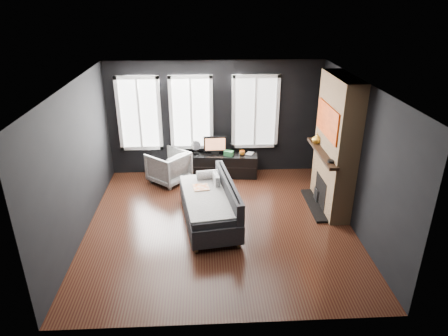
{
  "coord_description": "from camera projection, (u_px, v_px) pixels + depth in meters",
  "views": [
    {
      "loc": [
        -0.26,
        -6.55,
        4.12
      ],
      "look_at": [
        0.1,
        0.3,
        1.05
      ],
      "focal_mm": 32.0,
      "sensor_mm": 36.0,
      "label": 1
    }
  ],
  "objects": [
    {
      "name": "mantel_vase",
      "position": [
        317.0,
        139.0,
        8.18
      ],
      "size": [
        0.26,
        0.26,
        0.21
      ],
      "primitive_type": "imported",
      "rotation": [
        0.0,
        0.0,
        0.27
      ],
      "color": "gold",
      "rests_on": "fireplace"
    },
    {
      "name": "book",
      "position": [
        247.0,
        149.0,
        9.5
      ],
      "size": [
        0.15,
        0.08,
        0.21
      ],
      "primitive_type": "imported",
      "rotation": [
        0.0,
        0.0,
        -0.43
      ],
      "color": "tan",
      "rests_on": "media_console"
    },
    {
      "name": "armchair",
      "position": [
        169.0,
        165.0,
        9.23
      ],
      "size": [
        1.07,
        1.08,
        0.81
      ],
      "primitive_type": "imported",
      "rotation": [
        0.0,
        0.0,
        -2.29
      ],
      "color": "silver",
      "rests_on": "floor"
    },
    {
      "name": "sofa",
      "position": [
        209.0,
        202.0,
        7.57
      ],
      "size": [
        1.29,
        2.14,
        0.87
      ],
      "primitive_type": null,
      "rotation": [
        0.0,
        0.0,
        0.15
      ],
      "color": "#262528",
      "rests_on": "floor"
    },
    {
      "name": "mug",
      "position": [
        242.0,
        152.0,
        9.44
      ],
      "size": [
        0.16,
        0.14,
        0.13
      ],
      "primitive_type": "imported",
      "rotation": [
        0.0,
        0.0,
        -0.32
      ],
      "color": "orange",
      "rests_on": "media_console"
    },
    {
      "name": "storage_box",
      "position": [
        229.0,
        153.0,
        9.41
      ],
      "size": [
        0.25,
        0.21,
        0.12
      ],
      "primitive_type": "cube",
      "rotation": [
        0.0,
        0.0,
        -0.4
      ],
      "color": "#286635",
      "rests_on": "media_console"
    },
    {
      "name": "mantel_clock",
      "position": [
        331.0,
        161.0,
        7.3
      ],
      "size": [
        0.14,
        0.14,
        0.04
      ],
      "primitive_type": "cylinder",
      "rotation": [
        0.0,
        0.0,
        0.16
      ],
      "color": "black",
      "rests_on": "fireplace"
    },
    {
      "name": "wall_right",
      "position": [
        357.0,
        157.0,
        7.24
      ],
      "size": [
        0.02,
        5.0,
        2.7
      ],
      "primitive_type": "cube",
      "color": "black",
      "rests_on": "ground"
    },
    {
      "name": "floor",
      "position": [
        220.0,
        224.0,
        7.67
      ],
      "size": [
        5.0,
        5.0,
        0.0
      ],
      "primitive_type": "plane",
      "color": "black",
      "rests_on": "ground"
    },
    {
      "name": "media_console",
      "position": [
        224.0,
        165.0,
        9.61
      ],
      "size": [
        1.62,
        0.64,
        0.54
      ],
      "primitive_type": null,
      "rotation": [
        0.0,
        0.0,
        -0.1
      ],
      "color": "black",
      "rests_on": "floor"
    },
    {
      "name": "wall_left",
      "position": [
        77.0,
        163.0,
        7.0
      ],
      "size": [
        0.02,
        5.0,
        2.7
      ],
      "primitive_type": "cube",
      "color": "black",
      "rests_on": "ground"
    },
    {
      "name": "ceiling",
      "position": [
        219.0,
        84.0,
        6.57
      ],
      "size": [
        5.0,
        5.0,
        0.0
      ],
      "primitive_type": "plane",
      "color": "white",
      "rests_on": "ground"
    },
    {
      "name": "desk_fan",
      "position": [
        196.0,
        147.0,
        9.47
      ],
      "size": [
        0.24,
        0.24,
        0.33
      ],
      "primitive_type": null,
      "rotation": [
        0.0,
        0.0,
        -0.0
      ],
      "color": "gray",
      "rests_on": "media_console"
    },
    {
      "name": "fireplace",
      "position": [
        336.0,
        145.0,
        7.78
      ],
      "size": [
        0.7,
        1.62,
        2.7
      ],
      "primitive_type": null,
      "color": "#93724C",
      "rests_on": "floor"
    },
    {
      "name": "windows",
      "position": [
        194.0,
        75.0,
        8.92
      ],
      "size": [
        4.0,
        0.16,
        1.76
      ],
      "primitive_type": null,
      "color": "white",
      "rests_on": "wall_back"
    },
    {
      "name": "monitor",
      "position": [
        215.0,
        144.0,
        9.43
      ],
      "size": [
        0.55,
        0.14,
        0.49
      ],
      "primitive_type": null,
      "rotation": [
        0.0,
        0.0,
        0.04
      ],
      "color": "black",
      "rests_on": "media_console"
    },
    {
      "name": "wall_back",
      "position": [
        215.0,
        118.0,
        9.4
      ],
      "size": [
        5.0,
        0.02,
        2.7
      ],
      "primitive_type": "cube",
      "color": "black",
      "rests_on": "ground"
    },
    {
      "name": "stripe_pillow",
      "position": [
        216.0,
        182.0,
        7.92
      ],
      "size": [
        0.14,
        0.38,
        0.37
      ],
      "primitive_type": "cube",
      "rotation": [
        0.0,
        0.0,
        0.15
      ],
      "color": "gray",
      "rests_on": "sofa"
    }
  ]
}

